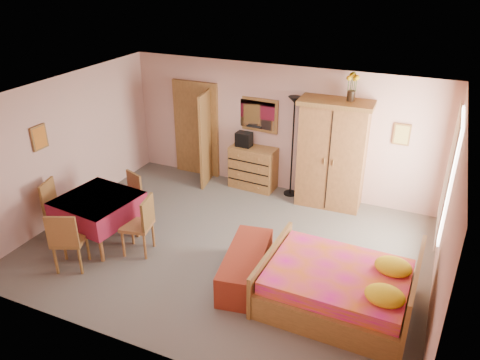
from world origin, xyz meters
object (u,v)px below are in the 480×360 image
at_px(wall_mirror, 258,115).
at_px(chair_west, 62,209).
at_px(stereo, 244,139).
at_px(dining_table, 100,220).
at_px(floor_lamp, 292,148).
at_px(chair_east, 137,225).
at_px(wardrobe, 332,154).
at_px(chest_of_drawers, 253,168).
at_px(bed, 338,277).
at_px(sunflower_vase, 352,87).
at_px(chair_south, 69,239).
at_px(chair_north, 127,200).
at_px(bench, 246,266).

bearing_deg(wall_mirror, chair_west, -121.49).
xyz_separation_m(stereo, dining_table, (-1.36, -3.01, -0.62)).
relative_size(wall_mirror, floor_lamp, 0.43).
bearing_deg(chair_east, wardrobe, -52.68).
xyz_separation_m(floor_lamp, wardrobe, (0.82, -0.08, 0.03)).
distance_m(chest_of_drawers, bed, 3.89).
bearing_deg(wardrobe, wall_mirror, 167.93).
bearing_deg(wardrobe, dining_table, -140.05).
bearing_deg(wardrobe, floor_lamp, 172.22).
height_order(sunflower_vase, chair_west, sunflower_vase).
distance_m(floor_lamp, chair_south, 4.49).
relative_size(chest_of_drawers, stereo, 3.00).
xyz_separation_m(sunflower_vase, bed, (0.61, -2.95, -1.90)).
distance_m(chest_of_drawers, wardrobe, 1.76).
distance_m(wardrobe, sunflower_vase, 1.34).
bearing_deg(chair_north, sunflower_vase, -124.74).
height_order(dining_table, chair_south, chair_south).
distance_m(sunflower_vase, bed, 3.56).
xyz_separation_m(wall_mirror, dining_table, (-1.58, -3.21, -1.12)).
xyz_separation_m(chest_of_drawers, bench, (1.11, -2.98, -0.20)).
distance_m(floor_lamp, chair_east, 3.47).
height_order(wall_mirror, stereo, wall_mirror).
height_order(wall_mirror, chair_east, wall_mirror).
xyz_separation_m(wardrobe, bed, (0.84, -2.91, -0.58)).
distance_m(wall_mirror, stereo, 0.58).
height_order(wall_mirror, dining_table, wall_mirror).
distance_m(floor_lamp, dining_table, 3.90).
bearing_deg(dining_table, wardrobe, 42.21).
xyz_separation_m(wall_mirror, sunflower_vase, (1.88, -0.24, 0.83)).
height_order(bed, bench, bed).
bearing_deg(chair_east, chair_north, 33.41).
height_order(chest_of_drawers, chair_west, chair_west).
bearing_deg(chair_south, chair_east, 24.47).
relative_size(stereo, chair_west, 0.31).
distance_m(sunflower_vase, chair_south, 5.40).
relative_size(stereo, wardrobe, 0.15).
distance_m(floor_lamp, bench, 3.10).
relative_size(sunflower_vase, chair_south, 0.50).
xyz_separation_m(dining_table, chair_east, (0.76, 0.01, 0.08)).
height_order(chest_of_drawers, stereo, stereo).
bearing_deg(chair_south, chair_north, 67.22).
bearing_deg(stereo, bench, -66.13).
height_order(stereo, bed, stereo).
bearing_deg(bench, wardrobe, 79.42).
bearing_deg(wall_mirror, chair_south, -107.13).
bearing_deg(chest_of_drawers, wall_mirror, 93.66).
distance_m(wall_mirror, bed, 4.19).
distance_m(sunflower_vase, chair_east, 4.43).
distance_m(wall_mirror, chair_west, 4.16).
distance_m(stereo, chair_east, 3.11).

